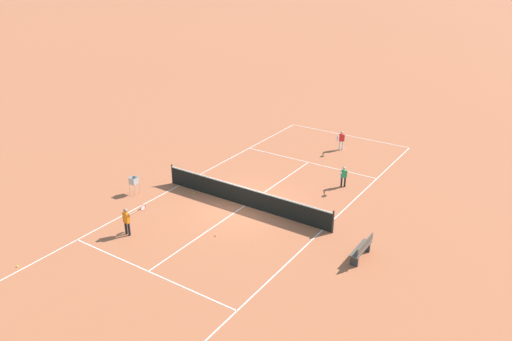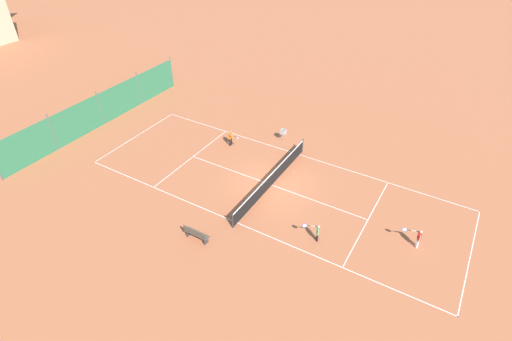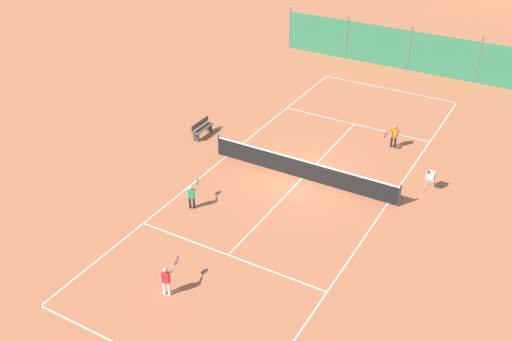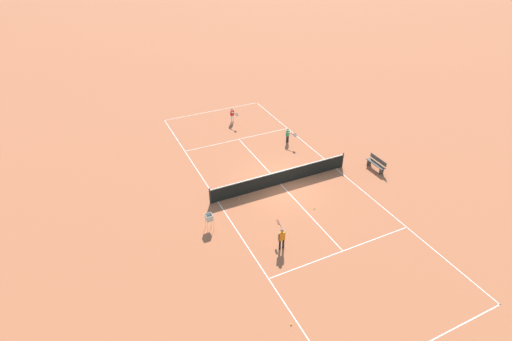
{
  "view_description": "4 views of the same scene",
  "coord_description": "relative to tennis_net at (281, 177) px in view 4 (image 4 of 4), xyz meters",
  "views": [
    {
      "loc": [
        -12.02,
        17.24,
        10.97
      ],
      "look_at": [
        -0.0,
        -0.95,
        1.47
      ],
      "focal_mm": 35.0,
      "sensor_mm": 36.0,
      "label": 1
    },
    {
      "loc": [
        -17.94,
        -9.51,
        16.0
      ],
      "look_at": [
        -0.3,
        1.0,
        0.98
      ],
      "focal_mm": 28.0,
      "sensor_mm": 36.0,
      "label": 2
    },
    {
      "loc": [
        9.79,
        -21.33,
        14.47
      ],
      "look_at": [
        -1.39,
        -1.86,
        0.97
      ],
      "focal_mm": 42.0,
      "sensor_mm": 36.0,
      "label": 3
    },
    {
      "loc": [
        10.03,
        17.46,
        13.92
      ],
      "look_at": [
        1.25,
        -0.86,
        0.84
      ],
      "focal_mm": 28.0,
      "sensor_mm": 36.0,
      "label": 4
    }
  ],
  "objects": [
    {
      "name": "player_near_service",
      "position": [
        -3.02,
        -4.44,
        0.15
      ],
      "size": [
        0.41,
        0.97,
        1.1
      ],
      "color": "black",
      "rests_on": "ground"
    },
    {
      "name": "ground_plane",
      "position": [
        0.0,
        0.0,
        -0.5
      ],
      "size": [
        600.0,
        600.0,
        0.0
      ],
      "primitive_type": "plane",
      "color": "#B7603D"
    },
    {
      "name": "tennis_net",
      "position": [
        0.0,
        0.0,
        0.0
      ],
      "size": [
        9.18,
        0.08,
        1.06
      ],
      "color": "#2D2D2D",
      "rests_on": "ground"
    },
    {
      "name": "tennis_ball_far_corner",
      "position": [
        4.37,
        8.94,
        -0.47
      ],
      "size": [
        0.07,
        0.07,
        0.07
      ],
      "primitive_type": "sphere",
      "color": "#CCE033",
      "rests_on": "ground"
    },
    {
      "name": "courtside_bench",
      "position": [
        -6.34,
        1.17,
        -0.05
      ],
      "size": [
        0.36,
        1.5,
        0.84
      ],
      "color": "#51473D",
      "rests_on": "ground"
    },
    {
      "name": "player_far_service",
      "position": [
        -0.7,
        -9.24,
        0.2
      ],
      "size": [
        0.39,
        1.04,
        1.19
      ],
      "color": "white",
      "rests_on": "ground"
    },
    {
      "name": "tennis_ball_near_corner",
      "position": [
        2.88,
        0.32,
        -0.47
      ],
      "size": [
        0.07,
        0.07,
        0.07
      ],
      "primitive_type": "sphere",
      "color": "#CCE033",
      "rests_on": "ground"
    },
    {
      "name": "ball_hopper",
      "position": [
        5.3,
        1.97,
        0.16
      ],
      "size": [
        0.36,
        0.36,
        0.89
      ],
      "color": "#B7B7BC",
      "rests_on": "ground"
    },
    {
      "name": "player_near_baseline",
      "position": [
        2.62,
        4.88,
        0.23
      ],
      "size": [
        0.44,
        1.03,
        1.25
      ],
      "color": "black",
      "rests_on": "ground"
    },
    {
      "name": "tennis_ball_service_box",
      "position": [
        -0.55,
        2.97,
        -0.47
      ],
      "size": [
        0.07,
        0.07,
        0.07
      ],
      "primitive_type": "sphere",
      "color": "#CCE033",
      "rests_on": "ground"
    },
    {
      "name": "tennis_ball_mid_court",
      "position": [
        2.0,
        -0.59,
        -0.47
      ],
      "size": [
        0.07,
        0.07,
        0.07
      ],
      "primitive_type": "sphere",
      "color": "#CCE033",
      "rests_on": "ground"
    },
    {
      "name": "court_line_markings",
      "position": [
        0.0,
        0.0,
        -0.5
      ],
      "size": [
        8.25,
        23.85,
        0.01
      ],
      "color": "white",
      "rests_on": "ground"
    }
  ]
}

